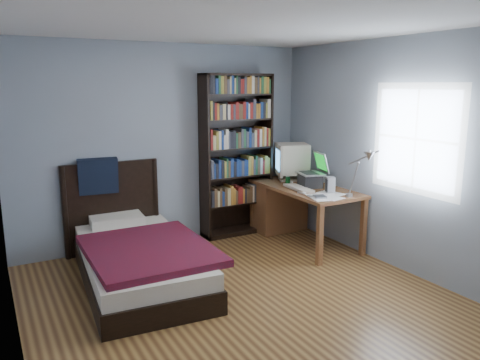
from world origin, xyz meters
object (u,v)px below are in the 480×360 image
at_px(crt_monitor, 291,159).
at_px(laptop, 311,177).
at_px(desk, 285,203).
at_px(bookshelf, 237,156).
at_px(keyboard, 299,188).
at_px(bed, 136,255).
at_px(desk_lamp, 366,161).
at_px(speaker, 330,185).
at_px(soda_can, 288,181).

distance_m(crt_monitor, laptop, 0.49).
height_order(desk, bookshelf, bookshelf).
bearing_deg(bookshelf, keyboard, -63.19).
xyz_separation_m(laptop, bed, (-2.30, -0.04, -0.60)).
bearing_deg(bed, keyboard, -0.49).
bearing_deg(laptop, bookshelf, 130.39).
xyz_separation_m(desk_lamp, speaker, (0.06, 0.63, -0.38)).
bearing_deg(keyboard, crt_monitor, 69.64).
distance_m(desk, keyboard, 0.64).
distance_m(laptop, bed, 2.37).
relative_size(crt_monitor, bed, 0.26).
relative_size(desk_lamp, speaker, 3.11).
relative_size(desk_lamp, soda_can, 5.46).
distance_m(laptop, desk_lamp, 1.08).
relative_size(laptop, desk_lamp, 0.72).
height_order(desk, crt_monitor, crt_monitor).
relative_size(crt_monitor, bookshelf, 0.27).
distance_m(desk, speaker, 0.95).
distance_m(desk_lamp, bed, 2.61).
bearing_deg(soda_can, desk, 62.35).
bearing_deg(keyboard, laptop, 18.37).
relative_size(crt_monitor, soda_can, 5.31).
bearing_deg(soda_can, bed, -172.51).
xyz_separation_m(laptop, keyboard, (-0.24, -0.06, -0.10)).
distance_m(soda_can, bookshelf, 0.76).
relative_size(laptop, soda_can, 3.95).
distance_m(speaker, soda_can, 0.65).
relative_size(desk_lamp, bed, 0.27).
relative_size(keyboard, bookshelf, 0.21).
distance_m(desk_lamp, soda_can, 1.32).
relative_size(desk, desk_lamp, 2.63).
relative_size(laptop, bookshelf, 0.20).
distance_m(desk_lamp, speaker, 0.74).
relative_size(desk, speaker, 8.18).
height_order(crt_monitor, desk_lamp, desk_lamp).
distance_m(keyboard, speaker, 0.40).
bearing_deg(laptop, desk_lamp, -94.01).
xyz_separation_m(desk, desk_lamp, (0.00, -1.48, 0.79)).
distance_m(desk_lamp, keyboard, 1.07).
relative_size(laptop, bed, 0.19).
height_order(desk, desk_lamp, desk_lamp).
bearing_deg(crt_monitor, desk, 177.75).
bearing_deg(desk, bookshelf, 152.35).
height_order(keyboard, bookshelf, bookshelf).
distance_m(desk, bed, 2.29).
height_order(laptop, soda_can, laptop).
distance_m(crt_monitor, keyboard, 0.63).
bearing_deg(bookshelf, soda_can, -49.37).
bearing_deg(desk_lamp, desk, 90.17).
relative_size(bookshelf, bed, 0.95).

